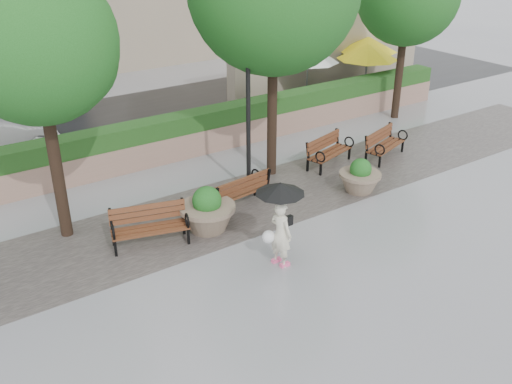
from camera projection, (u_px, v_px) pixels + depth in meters
ground at (299, 261)px, 12.70m from camera, size 100.00×100.00×0.00m
cobble_strip at (228, 209)px, 14.92m from camera, size 28.00×3.20×0.01m
hedge_wall at (159, 141)px, 17.60m from camera, size 24.00×0.80×1.35m
cafe_wall at (331, 45)px, 24.06m from camera, size 10.00×0.60×4.00m
cafe_hedge at (355, 94)px, 22.85m from camera, size 8.00×0.50×0.90m
asphalt_street at (113, 125)px, 20.86m from camera, size 40.00×7.00×0.00m
bench_1 at (151, 234)px, 13.20m from camera, size 1.87×1.15×0.94m
bench_2 at (237, 199)px, 14.84m from camera, size 1.88×0.94×0.97m
bench_3 at (329, 157)px, 17.43m from camera, size 1.79×1.10×0.90m
bench_4 at (385, 150)px, 17.96m from camera, size 1.79×1.15×0.90m
planter_left at (207, 213)px, 13.77m from camera, size 1.37×1.37×1.15m
planter_right at (360, 179)px, 15.74m from camera, size 1.16×1.16×0.97m
lamppost at (248, 132)px, 15.25m from camera, size 0.28×0.28×3.87m
tree_0 at (43, 48)px, 11.94m from camera, size 3.52×3.44×6.28m
patio_umb_white at (308, 54)px, 22.45m from camera, size 2.50×2.50×2.30m
patio_umb_yellow_a at (368, 52)px, 22.86m from camera, size 2.50×2.50×2.30m
patio_umb_yellow_b at (368, 44)px, 24.16m from camera, size 2.50×2.50×2.30m
pedestrian at (280, 216)px, 12.09m from camera, size 1.06×1.06×1.94m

